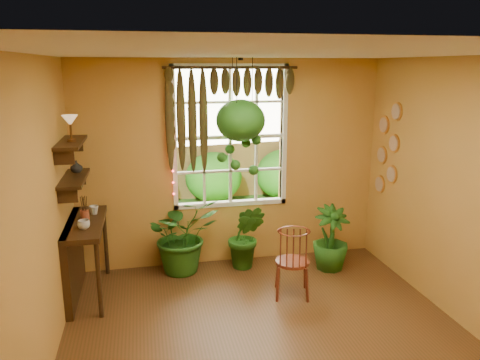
# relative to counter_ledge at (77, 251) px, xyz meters

# --- Properties ---
(floor) EXTENTS (4.50, 4.50, 0.00)m
(floor) POSITION_rel_counter_ledge_xyz_m (1.91, -1.60, -0.55)
(floor) COLOR brown
(floor) RESTS_ON ground
(ceiling) EXTENTS (4.50, 4.50, 0.00)m
(ceiling) POSITION_rel_counter_ledge_xyz_m (1.91, -1.60, 2.15)
(ceiling) COLOR white
(ceiling) RESTS_ON wall_back
(wall_back) EXTENTS (4.00, 0.00, 4.00)m
(wall_back) POSITION_rel_counter_ledge_xyz_m (1.91, 0.65, 0.80)
(wall_back) COLOR #CA9145
(wall_back) RESTS_ON floor
(wall_left) EXTENTS (0.00, 4.50, 4.50)m
(wall_left) POSITION_rel_counter_ledge_xyz_m (-0.09, -1.60, 0.80)
(wall_left) COLOR #CA9145
(wall_left) RESTS_ON floor
(window) EXTENTS (1.52, 0.10, 1.86)m
(window) POSITION_rel_counter_ledge_xyz_m (1.91, 0.68, 1.15)
(window) COLOR white
(window) RESTS_ON wall_back
(valance_vine) EXTENTS (1.70, 0.12, 1.10)m
(valance_vine) POSITION_rel_counter_ledge_xyz_m (1.82, 0.56, 1.73)
(valance_vine) COLOR #37240F
(valance_vine) RESTS_ON window
(string_lights) EXTENTS (0.03, 0.03, 1.54)m
(string_lights) POSITION_rel_counter_ledge_xyz_m (1.15, 0.59, 1.20)
(string_lights) COLOR #FF2633
(string_lights) RESTS_ON window
(wall_plates) EXTENTS (0.04, 0.32, 1.10)m
(wall_plates) POSITION_rel_counter_ledge_xyz_m (3.89, 0.19, 1.00)
(wall_plates) COLOR beige
(wall_plates) RESTS_ON wall_right
(counter_ledge) EXTENTS (0.40, 1.20, 0.90)m
(counter_ledge) POSITION_rel_counter_ledge_xyz_m (0.00, 0.00, 0.00)
(counter_ledge) COLOR #37240F
(counter_ledge) RESTS_ON floor
(shelf_lower) EXTENTS (0.25, 0.90, 0.04)m
(shelf_lower) POSITION_rel_counter_ledge_xyz_m (0.03, 0.00, 0.85)
(shelf_lower) COLOR #37240F
(shelf_lower) RESTS_ON wall_left
(shelf_upper) EXTENTS (0.25, 0.90, 0.04)m
(shelf_upper) POSITION_rel_counter_ledge_xyz_m (0.03, 0.00, 1.25)
(shelf_upper) COLOR #37240F
(shelf_upper) RESTS_ON wall_left
(backyard) EXTENTS (14.00, 10.00, 12.00)m
(backyard) POSITION_rel_counter_ledge_xyz_m (2.15, 5.27, 0.73)
(backyard) COLOR #1E5016
(backyard) RESTS_ON ground
(windsor_chair) EXTENTS (0.48, 0.50, 1.04)m
(windsor_chair) POSITION_rel_counter_ledge_xyz_m (2.40, -0.52, -0.25)
(windsor_chair) COLOR maroon
(windsor_chair) RESTS_ON floor
(potted_plant_left) EXTENTS (1.05, 0.95, 1.01)m
(potted_plant_left) POSITION_rel_counter_ledge_xyz_m (1.23, 0.43, -0.05)
(potted_plant_left) COLOR #1B5215
(potted_plant_left) RESTS_ON floor
(potted_plant_mid) EXTENTS (0.59, 0.54, 0.87)m
(potted_plant_mid) POSITION_rel_counter_ledge_xyz_m (2.05, 0.35, -0.12)
(potted_plant_mid) COLOR #1B5215
(potted_plant_mid) RESTS_ON floor
(potted_plant_right) EXTENTS (0.53, 0.53, 0.84)m
(potted_plant_right) POSITION_rel_counter_ledge_xyz_m (3.12, 0.10, -0.13)
(potted_plant_right) COLOR #1B5215
(potted_plant_right) RESTS_ON floor
(hanging_basket) EXTENTS (0.60, 0.60, 1.41)m
(hanging_basket) POSITION_rel_counter_ledge_xyz_m (1.97, 0.30, 1.33)
(hanging_basket) COLOR black
(hanging_basket) RESTS_ON ceiling
(cup_a) EXTENTS (0.16, 0.16, 0.10)m
(cup_a) POSITION_rel_counter_ledge_xyz_m (0.13, -0.27, 0.40)
(cup_a) COLOR silver
(cup_a) RESTS_ON counter_ledge
(cup_b) EXTENTS (0.15, 0.15, 0.10)m
(cup_b) POSITION_rel_counter_ledge_xyz_m (0.19, 0.25, 0.40)
(cup_b) COLOR beige
(cup_b) RESTS_ON counter_ledge
(brush_jar) EXTENTS (0.10, 0.10, 0.36)m
(brush_jar) POSITION_rel_counter_ledge_xyz_m (0.11, 0.04, 0.49)
(brush_jar) COLOR brown
(brush_jar) RESTS_ON counter_ledge
(shelf_vase) EXTENTS (0.18, 0.18, 0.14)m
(shelf_vase) POSITION_rel_counter_ledge_xyz_m (0.04, 0.21, 0.94)
(shelf_vase) COLOR #B2AD99
(shelf_vase) RESTS_ON shelf_lower
(tiffany_lamp) EXTENTS (0.17, 0.17, 0.28)m
(tiffany_lamp) POSITION_rel_counter_ledge_xyz_m (0.05, -0.05, 1.47)
(tiffany_lamp) COLOR #533417
(tiffany_lamp) RESTS_ON shelf_upper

